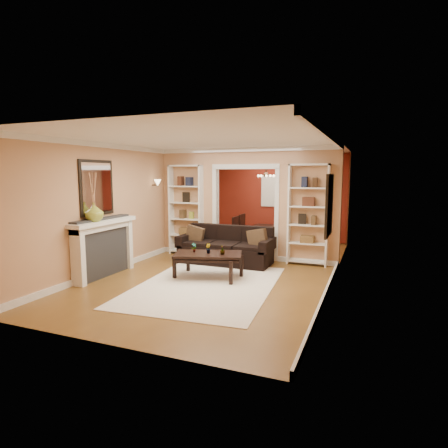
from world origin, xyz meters
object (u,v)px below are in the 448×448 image
at_px(dining_table, 265,237).
at_px(coffee_table, 208,265).
at_px(bookshelf_right, 308,215).
at_px(fireplace, 105,248).
at_px(bookshelf_left, 186,210).
at_px(sofa, 226,245).

bearing_deg(dining_table, coffee_table, 176.56).
distance_m(coffee_table, bookshelf_right, 2.64).
xyz_separation_m(coffee_table, fireplace, (-1.98, -0.68, 0.33)).
height_order(coffee_table, bookshelf_left, bookshelf_left).
bearing_deg(sofa, bookshelf_right, 18.00).
height_order(coffee_table, dining_table, dining_table).
relative_size(coffee_table, fireplace, 0.78).
height_order(coffee_table, bookshelf_right, bookshelf_right).
xyz_separation_m(bookshelf_left, fireplace, (-0.54, -2.53, -0.57)).
bearing_deg(coffee_table, bookshelf_right, 30.28).
distance_m(bookshelf_left, bookshelf_right, 3.10).
relative_size(sofa, bookshelf_right, 0.96).
distance_m(bookshelf_right, fireplace, 4.47).
relative_size(bookshelf_left, fireplace, 1.35).
xyz_separation_m(bookshelf_right, dining_table, (-1.45, 1.63, -0.87)).
relative_size(sofa, fireplace, 1.29).
bearing_deg(coffee_table, sofa, 77.80).
xyz_separation_m(bookshelf_left, dining_table, (1.65, 1.63, -0.87)).
height_order(bookshelf_right, dining_table, bookshelf_right).
distance_m(sofa, bookshelf_right, 2.01).
distance_m(fireplace, dining_table, 4.71).
bearing_deg(sofa, fireplace, -133.57).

